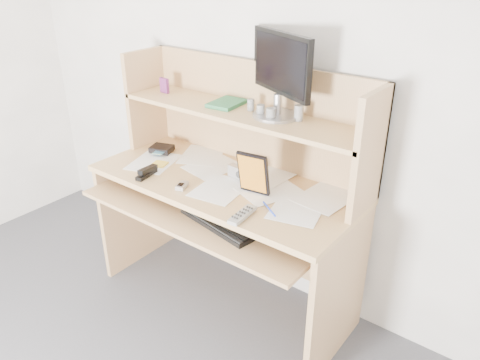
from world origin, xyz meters
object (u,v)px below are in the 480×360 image
Objects in this scene: desk at (233,185)px; monitor at (280,72)px; tv_remote at (242,215)px; keyboard at (221,221)px; game_case at (253,174)px.

desk is 3.33× the size of monitor.
keyboard is at bearing 163.49° from tv_remote.
tv_remote is at bearing -0.51° from keyboard.
monitor is (-0.02, 0.23, 0.43)m from game_case.
monitor is (0.19, 0.12, 0.59)m from desk.
monitor reaches higher than game_case.
tv_remote is at bearing -74.33° from game_case.
game_case is at bearing -27.76° from desk.
game_case is 0.51× the size of monitor.
tv_remote is 0.24m from game_case.
tv_remote is at bearing -46.24° from desk.
keyboard is (0.15, -0.28, -0.03)m from desk.
tv_remote is 0.41× the size of monitor.
keyboard is at bearing -117.10° from game_case.
desk reaches higher than game_case.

